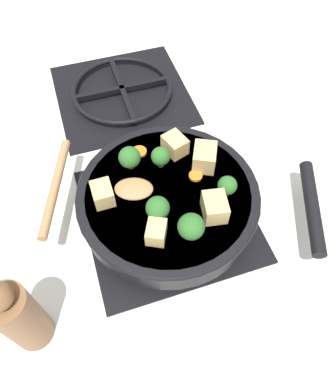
% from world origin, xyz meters
% --- Properties ---
extents(ground_plane, '(2.40, 2.40, 0.00)m').
position_xyz_m(ground_plane, '(0.00, 0.00, 0.00)').
color(ground_plane, white).
extents(front_burner_grate, '(0.31, 0.31, 0.03)m').
position_xyz_m(front_burner_grate, '(0.00, 0.00, 0.01)').
color(front_burner_grate, black).
rests_on(front_burner_grate, ground_plane).
extents(rear_burner_grate, '(0.31, 0.31, 0.03)m').
position_xyz_m(rear_burner_grate, '(0.00, 0.36, 0.01)').
color(rear_burner_grate, black).
rests_on(rear_burner_grate, ground_plane).
extents(skillet_pan, '(0.44, 0.35, 0.05)m').
position_xyz_m(skillet_pan, '(0.00, -0.00, 0.06)').
color(skillet_pan, black).
rests_on(skillet_pan, front_burner_grate).
extents(wooden_spoon, '(0.21, 0.20, 0.02)m').
position_xyz_m(wooden_spoon, '(-0.13, 0.05, 0.09)').
color(wooden_spoon, '#A87A4C').
rests_on(wooden_spoon, skillet_pan).
extents(tofu_cube_center_large, '(0.05, 0.05, 0.03)m').
position_xyz_m(tofu_cube_center_large, '(0.04, 0.09, 0.10)').
color(tofu_cube_center_large, '#DBB770').
rests_on(tofu_cube_center_large, skillet_pan).
extents(tofu_cube_near_handle, '(0.04, 0.05, 0.03)m').
position_xyz_m(tofu_cube_near_handle, '(-0.04, -0.08, 0.09)').
color(tofu_cube_near_handle, '#DBB770').
rests_on(tofu_cube_near_handle, skillet_pan).
extents(tofu_cube_east_chunk, '(0.05, 0.05, 0.04)m').
position_xyz_m(tofu_cube_east_chunk, '(0.06, -0.07, 0.10)').
color(tofu_cube_east_chunk, '#DBB770').
rests_on(tofu_cube_east_chunk, skillet_pan).
extents(tofu_cube_west_chunk, '(0.03, 0.04, 0.03)m').
position_xyz_m(tofu_cube_west_chunk, '(-0.11, 0.02, 0.09)').
color(tofu_cube_west_chunk, '#DBB770').
rests_on(tofu_cube_west_chunk, skillet_pan).
extents(tofu_cube_back_piece, '(0.06, 0.06, 0.04)m').
position_xyz_m(tofu_cube_back_piece, '(0.08, 0.04, 0.10)').
color(tofu_cube_back_piece, '#DBB770').
rests_on(tofu_cube_back_piece, skillet_pan).
extents(broccoli_floret_near_spoon, '(0.04, 0.04, 0.05)m').
position_xyz_m(broccoli_floret_near_spoon, '(-0.05, 0.07, 0.10)').
color(broccoli_floret_near_spoon, '#709956').
rests_on(broccoli_floret_near_spoon, skillet_pan).
extents(broccoli_floret_center_top, '(0.04, 0.04, 0.04)m').
position_xyz_m(broccoli_floret_center_top, '(0.01, 0.06, 0.10)').
color(broccoli_floret_center_top, '#709956').
rests_on(broccoli_floret_center_top, skillet_pan).
extents(broccoli_floret_east_rim, '(0.03, 0.03, 0.04)m').
position_xyz_m(broccoli_floret_east_rim, '(0.09, -0.03, 0.10)').
color(broccoli_floret_east_rim, '#709956').
rests_on(broccoli_floret_east_rim, skillet_pan).
extents(broccoli_floret_west_rim, '(0.04, 0.04, 0.05)m').
position_xyz_m(broccoli_floret_west_rim, '(-0.03, -0.04, 0.10)').
color(broccoli_floret_west_rim, '#709956').
rests_on(broccoli_floret_west_rim, skillet_pan).
extents(broccoli_floret_north_edge, '(0.04, 0.04, 0.05)m').
position_xyz_m(broccoli_floret_north_edge, '(0.01, -0.09, 0.11)').
color(broccoli_floret_north_edge, '#709956').
rests_on(broccoli_floret_north_edge, skillet_pan).
extents(carrot_slice_orange_thin, '(0.02, 0.02, 0.01)m').
position_xyz_m(carrot_slice_orange_thin, '(0.06, 0.02, 0.08)').
color(carrot_slice_orange_thin, orange).
rests_on(carrot_slice_orange_thin, skillet_pan).
extents(carrot_slice_near_center, '(0.03, 0.03, 0.01)m').
position_xyz_m(carrot_slice_near_center, '(-0.02, 0.10, 0.08)').
color(carrot_slice_near_center, orange).
rests_on(carrot_slice_near_center, skillet_pan).
extents(pepper_mill, '(0.06, 0.06, 0.18)m').
position_xyz_m(pepper_mill, '(-0.27, -0.14, 0.08)').
color(pepper_mill, brown).
rests_on(pepper_mill, ground_plane).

